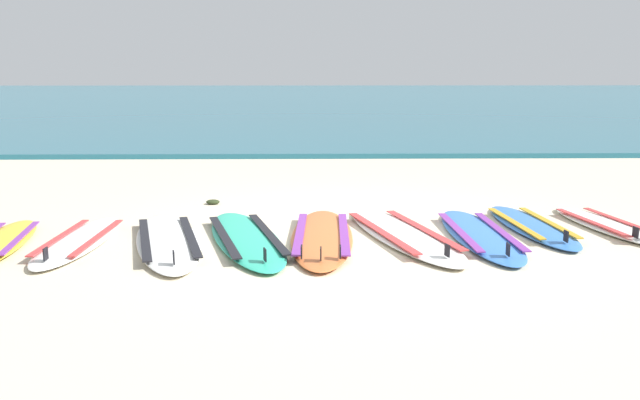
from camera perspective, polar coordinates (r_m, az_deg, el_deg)
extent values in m
plane|color=beige|center=(7.04, 3.21, -2.81)|extent=(80.00, 80.00, 0.00)
cube|color=#23667A|center=(42.80, -0.39, 8.90)|extent=(80.00, 60.00, 0.10)
ellipsoid|color=yellow|center=(7.23, -25.73, -3.26)|extent=(0.77, 1.97, 0.07)
cube|color=purple|center=(7.18, -24.43, -2.92)|extent=(0.27, 1.33, 0.01)
ellipsoid|color=white|center=(6.98, -20.02, -3.30)|extent=(0.56, 2.08, 0.07)
cube|color=#D13838|center=(7.04, -21.47, -2.94)|extent=(0.10, 1.45, 0.01)
cube|color=#D13838|center=(6.91, -18.59, -3.00)|extent=(0.10, 1.45, 0.01)
cube|color=black|center=(6.24, -22.57, -4.32)|extent=(0.01, 0.09, 0.11)
ellipsoid|color=white|center=(6.73, -12.99, -3.44)|extent=(1.21, 2.49, 0.07)
cube|color=black|center=(6.71, -14.86, -3.20)|extent=(0.52, 1.66, 0.01)
cube|color=black|center=(6.73, -11.15, -3.00)|extent=(0.52, 1.66, 0.01)
cube|color=black|center=(5.79, -12.50, -4.85)|extent=(0.03, 0.09, 0.11)
ellipsoid|color=#2DB793|center=(6.70, -6.38, -3.28)|extent=(1.24, 2.55, 0.07)
cube|color=black|center=(6.66, -8.28, -3.06)|extent=(0.53, 1.70, 0.01)
cube|color=black|center=(6.73, -4.52, -2.82)|extent=(0.53, 1.70, 0.01)
cube|color=black|center=(5.76, -4.77, -4.72)|extent=(0.03, 0.09, 0.11)
ellipsoid|color=orange|center=(6.73, 0.17, -3.15)|extent=(0.70, 2.50, 0.07)
cube|color=purple|center=(6.72, -1.73, -2.80)|extent=(0.14, 1.74, 0.01)
cube|color=purple|center=(6.72, 2.08, -2.82)|extent=(0.14, 1.74, 0.01)
cube|color=black|center=(5.77, 0.07, -4.65)|extent=(0.01, 0.09, 0.11)
cube|color=black|center=(5.83, -1.60, -4.48)|extent=(0.01, 0.09, 0.11)
cube|color=black|center=(5.83, 1.76, -4.49)|extent=(0.01, 0.09, 0.11)
ellipsoid|color=white|center=(6.88, 7.09, -2.91)|extent=(1.29, 2.65, 0.07)
cube|color=#D13838|center=(6.78, 5.30, -2.72)|extent=(0.56, 1.76, 0.01)
cube|color=#D13838|center=(6.96, 8.85, -2.44)|extent=(0.56, 1.76, 0.01)
cube|color=black|center=(5.98, 10.91, -4.29)|extent=(0.04, 0.09, 0.11)
ellipsoid|color=#3875CC|center=(7.00, 13.57, -2.90)|extent=(0.63, 2.35, 0.07)
cube|color=purple|center=(6.94, 11.91, -2.60)|extent=(0.11, 1.64, 0.01)
cube|color=purple|center=(7.05, 15.24, -2.54)|extent=(0.11, 1.64, 0.01)
cube|color=black|center=(6.13, 15.90, -4.13)|extent=(0.01, 0.09, 0.11)
ellipsoid|color=#3875CC|center=(7.53, 17.74, -2.13)|extent=(0.67, 2.13, 0.07)
cube|color=gold|center=(7.45, 16.42, -1.87)|extent=(0.18, 1.47, 0.01)
cube|color=gold|center=(7.60, 19.07, -1.79)|extent=(0.18, 1.47, 0.01)
cube|color=black|center=(6.79, 20.44, -2.94)|extent=(0.02, 0.09, 0.11)
ellipsoid|color=silver|center=(7.87, 23.40, -1.98)|extent=(0.77, 1.98, 0.07)
cube|color=#D13838|center=(7.77, 22.35, -1.75)|extent=(0.27, 1.35, 0.01)
cube|color=#D13838|center=(7.95, 24.47, -1.63)|extent=(0.27, 1.35, 0.01)
cube|color=black|center=(7.22, 25.55, -2.54)|extent=(0.03, 0.09, 0.11)
ellipsoid|color=#2D381E|center=(8.61, -9.22, -0.16)|extent=(0.17, 0.14, 0.06)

